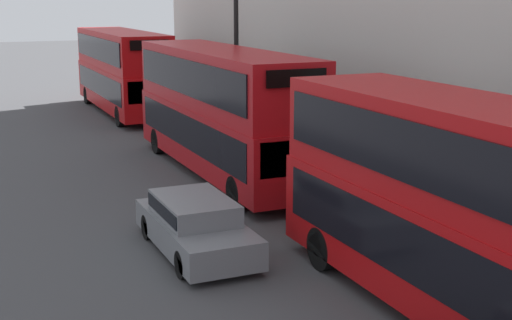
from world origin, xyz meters
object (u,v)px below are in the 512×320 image
(bus_leading, at_px, (470,205))
(car_hatchback, at_px, (195,224))
(bus_second_in_queue, at_px, (221,106))
(bus_third_in_queue, at_px, (122,68))

(bus_leading, height_order, car_hatchback, bus_leading)
(bus_second_in_queue, distance_m, bus_third_in_queue, 14.70)
(bus_second_in_queue, bearing_deg, bus_leading, -90.00)
(bus_second_in_queue, relative_size, car_hatchback, 2.56)
(bus_third_in_queue, relative_size, car_hatchback, 2.53)
(bus_third_in_queue, xyz_separation_m, car_hatchback, (-3.40, -21.78, -1.66))
(car_hatchback, bearing_deg, bus_leading, -59.24)
(bus_second_in_queue, height_order, car_hatchback, bus_second_in_queue)
(bus_leading, distance_m, bus_third_in_queue, 27.49)
(bus_second_in_queue, height_order, bus_third_in_queue, bus_second_in_queue)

